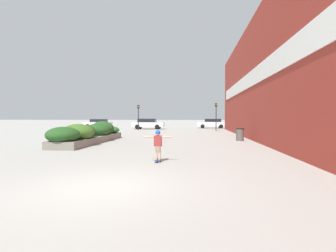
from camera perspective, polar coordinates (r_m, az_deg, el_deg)
ground_plane at (r=7.16m, az=-14.25°, el=-12.74°), size 300.00×300.00×0.00m
building_wall_right at (r=19.86m, az=19.76°, el=10.37°), size 0.67×40.86×9.50m
planter_box at (r=19.14m, az=-16.66°, el=-1.59°), size 2.07×9.38×1.47m
skateboard at (r=10.60m, az=-2.21°, el=-7.49°), size 0.25×0.58×0.09m
skateboarder at (r=10.50m, az=-2.22°, el=-3.45°), size 1.12×0.20×1.19m
trash_bin at (r=20.57m, az=15.38°, el=-1.81°), size 0.59×0.59×0.95m
car_leftmost at (r=42.70m, az=9.51°, el=0.60°), size 4.65×1.87×1.52m
car_center_left at (r=42.64m, az=-14.98°, el=0.55°), size 4.19×2.05×1.47m
car_center_right at (r=39.11m, az=-4.38°, el=0.53°), size 4.72×1.97×1.56m
car_rightmost at (r=41.47m, az=22.21°, el=0.38°), size 4.66×1.84×1.43m
traffic_light_left at (r=35.88m, az=-6.48°, el=2.81°), size 0.28×0.30×3.43m
traffic_light_right at (r=34.49m, az=10.43°, el=3.00°), size 0.28×0.30×3.60m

